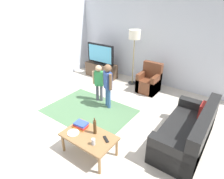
{
  "coord_description": "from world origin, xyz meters",
  "views": [
    {
      "loc": [
        2.4,
        -2.7,
        2.71
      ],
      "look_at": [
        0.0,
        0.6,
        0.65
      ],
      "focal_mm": 30.01,
      "sensor_mm": 36.0,
      "label": 1
    }
  ],
  "objects_px": {
    "armchair": "(149,82)",
    "bottle": "(95,127)",
    "soda_can": "(93,142)",
    "plate": "(73,133)",
    "floor_lamp": "(135,38)",
    "couch": "(189,134)",
    "book_stack": "(81,125)",
    "child_near_tv": "(99,80)",
    "coffee_table": "(89,138)",
    "tv_remote": "(106,139)",
    "child_center": "(108,82)",
    "tv_stand": "(101,70)",
    "tv": "(100,54)"
  },
  "relations": [
    {
      "from": "tv_stand",
      "to": "floor_lamp",
      "type": "relative_size",
      "value": 0.67
    },
    {
      "from": "tv",
      "to": "floor_lamp",
      "type": "bearing_deg",
      "value": 7.93
    },
    {
      "from": "tv_remote",
      "to": "soda_can",
      "type": "bearing_deg",
      "value": -84.13
    },
    {
      "from": "child_near_tv",
      "to": "bottle",
      "type": "bearing_deg",
      "value": -52.62
    },
    {
      "from": "tv_stand",
      "to": "bottle",
      "type": "bearing_deg",
      "value": -52.64
    },
    {
      "from": "couch",
      "to": "bottle",
      "type": "relative_size",
      "value": 5.34
    },
    {
      "from": "tv_stand",
      "to": "plate",
      "type": "xyz_separation_m",
      "value": [
        1.94,
        -3.21,
        0.18
      ]
    },
    {
      "from": "armchair",
      "to": "child_near_tv",
      "type": "bearing_deg",
      "value": -122.05
    },
    {
      "from": "book_stack",
      "to": "bottle",
      "type": "relative_size",
      "value": 0.85
    },
    {
      "from": "couch",
      "to": "floor_lamp",
      "type": "bearing_deg",
      "value": 141.43
    },
    {
      "from": "bottle",
      "to": "tv_remote",
      "type": "relative_size",
      "value": 1.98
    },
    {
      "from": "child_center",
      "to": "book_stack",
      "type": "distance_m",
      "value": 1.54
    },
    {
      "from": "tv_stand",
      "to": "couch",
      "type": "height_order",
      "value": "couch"
    },
    {
      "from": "bottle",
      "to": "soda_can",
      "type": "distance_m",
      "value": 0.31
    },
    {
      "from": "couch",
      "to": "plate",
      "type": "distance_m",
      "value": 2.24
    },
    {
      "from": "armchair",
      "to": "tv_remote",
      "type": "relative_size",
      "value": 5.29
    },
    {
      "from": "tv_stand",
      "to": "book_stack",
      "type": "bearing_deg",
      "value": -57.22
    },
    {
      "from": "tv_remote",
      "to": "soda_can",
      "type": "height_order",
      "value": "soda_can"
    },
    {
      "from": "floor_lamp",
      "to": "bottle",
      "type": "distance_m",
      "value": 3.43
    },
    {
      "from": "tv",
      "to": "soda_can",
      "type": "distance_m",
      "value": 4.03
    },
    {
      "from": "book_stack",
      "to": "soda_can",
      "type": "relative_size",
      "value": 2.39
    },
    {
      "from": "tv_stand",
      "to": "child_near_tv",
      "type": "distance_m",
      "value": 1.84
    },
    {
      "from": "tv_remote",
      "to": "soda_can",
      "type": "relative_size",
      "value": 1.42
    },
    {
      "from": "child_center",
      "to": "tv_remote",
      "type": "xyz_separation_m",
      "value": [
        1.05,
        -1.44,
        -0.29
      ]
    },
    {
      "from": "soda_can",
      "to": "child_near_tv",
      "type": "bearing_deg",
      "value": 127.11
    },
    {
      "from": "tv_remote",
      "to": "plate",
      "type": "bearing_deg",
      "value": -129.54
    },
    {
      "from": "tv_stand",
      "to": "armchair",
      "type": "xyz_separation_m",
      "value": [
        1.96,
        -0.04,
        0.05
      ]
    },
    {
      "from": "child_near_tv",
      "to": "coffee_table",
      "type": "relative_size",
      "value": 1.06
    },
    {
      "from": "child_near_tv",
      "to": "plate",
      "type": "xyz_separation_m",
      "value": [
        0.85,
        -1.78,
        -0.21
      ]
    },
    {
      "from": "coffee_table",
      "to": "plate",
      "type": "xyz_separation_m",
      "value": [
        -0.28,
        -0.12,
        0.06
      ]
    },
    {
      "from": "armchair",
      "to": "soda_can",
      "type": "xyz_separation_m",
      "value": [
        0.48,
        -3.17,
        0.18
      ]
    },
    {
      "from": "armchair",
      "to": "coffee_table",
      "type": "height_order",
      "value": "armchair"
    },
    {
      "from": "armchair",
      "to": "bottle",
      "type": "xyz_separation_m",
      "value": [
        0.31,
        -2.93,
        0.27
      ]
    },
    {
      "from": "tv_stand",
      "to": "child_center",
      "type": "distance_m",
      "value": 2.2
    },
    {
      "from": "tv_remote",
      "to": "book_stack",
      "type": "bearing_deg",
      "value": -149.34
    },
    {
      "from": "couch",
      "to": "child_near_tv",
      "type": "xyz_separation_m",
      "value": [
        -2.57,
        0.35,
        0.35
      ]
    },
    {
      "from": "soda_can",
      "to": "floor_lamp",
      "type": "bearing_deg",
      "value": 109.62
    },
    {
      "from": "soda_can",
      "to": "plate",
      "type": "relative_size",
      "value": 0.55
    },
    {
      "from": "coffee_table",
      "to": "bottle",
      "type": "distance_m",
      "value": 0.23
    },
    {
      "from": "coffee_table",
      "to": "plate",
      "type": "relative_size",
      "value": 4.55
    },
    {
      "from": "bottle",
      "to": "plate",
      "type": "xyz_separation_m",
      "value": [
        -0.33,
        -0.24,
        -0.14
      ]
    },
    {
      "from": "coffee_table",
      "to": "tv_remote",
      "type": "distance_m",
      "value": 0.34
    },
    {
      "from": "tv_remote",
      "to": "armchair",
      "type": "bearing_deg",
      "value": 131.46
    },
    {
      "from": "floor_lamp",
      "to": "coffee_table",
      "type": "distance_m",
      "value": 3.58
    },
    {
      "from": "child_center",
      "to": "plate",
      "type": "distance_m",
      "value": 1.75
    },
    {
      "from": "tv",
      "to": "floor_lamp",
      "type": "relative_size",
      "value": 0.62
    },
    {
      "from": "armchair",
      "to": "child_center",
      "type": "distance_m",
      "value": 1.63
    },
    {
      "from": "plate",
      "to": "armchair",
      "type": "bearing_deg",
      "value": 89.67
    },
    {
      "from": "floor_lamp",
      "to": "bottle",
      "type": "relative_size",
      "value": 5.28
    },
    {
      "from": "bottle",
      "to": "soda_can",
      "type": "height_order",
      "value": "bottle"
    }
  ]
}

